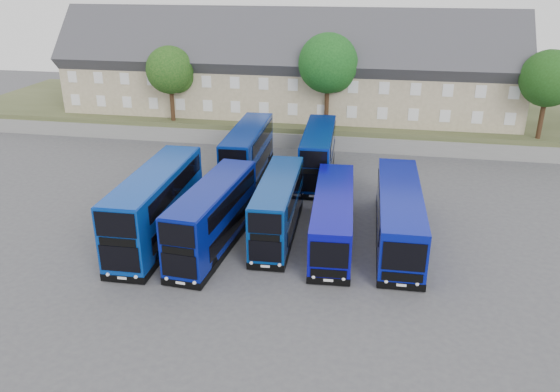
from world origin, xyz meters
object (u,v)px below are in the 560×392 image
(coach_east_a, at_px, (333,218))
(tree_mid, at_px, (330,65))
(dd_front_left, at_px, (157,207))
(tree_west, at_px, (172,72))
(tree_east, at_px, (550,81))
(dd_front_mid, at_px, (213,218))

(coach_east_a, height_order, tree_mid, tree_mid)
(dd_front_left, relative_size, tree_west, 1.54)
(dd_front_left, xyz_separation_m, tree_east, (28.87, 22.37, 5.10))
(tree_west, height_order, tree_mid, tree_mid)
(tree_west, bearing_deg, tree_east, 0.00)
(dd_front_left, distance_m, dd_front_mid, 4.03)
(coach_east_a, height_order, tree_east, tree_east)
(dd_front_left, height_order, tree_mid, tree_mid)
(dd_front_left, relative_size, tree_mid, 1.28)
(tree_east, bearing_deg, dd_front_mid, -137.43)
(tree_west, distance_m, tree_mid, 16.04)
(tree_west, bearing_deg, dd_front_mid, -64.03)
(coach_east_a, height_order, tree_west, tree_west)
(dd_front_left, distance_m, coach_east_a, 11.59)
(coach_east_a, bearing_deg, dd_front_mid, -164.95)
(coach_east_a, relative_size, tree_east, 1.47)
(tree_east, bearing_deg, coach_east_a, -130.58)
(dd_front_mid, bearing_deg, coach_east_a, 22.73)
(dd_front_mid, xyz_separation_m, tree_mid, (4.87, 23.34, 6.00))
(dd_front_mid, bearing_deg, tree_mid, 82.65)
(dd_front_left, distance_m, tree_east, 36.88)
(tree_mid, relative_size, tree_east, 1.12)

